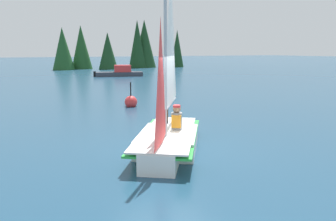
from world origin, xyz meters
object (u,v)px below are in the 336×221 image
object	(u,v)px
motorboat_distant	(120,72)
buoy_marker	(131,102)
sailor_crew	(163,118)
sailboat_main	(168,125)
sailor_helm	(177,124)

from	to	relation	value
motorboat_distant	buoy_marker	world-z (taller)	buoy_marker
sailor_crew	buoy_marker	bearing A→B (deg)	-156.80
sailor_crew	motorboat_distant	xyz separation A→B (m)	(-6.92, -24.03, -0.23)
sailor_crew	motorboat_distant	distance (m)	25.01
sailboat_main	sailor_crew	xyz separation A→B (m)	(-0.37, -1.05, -0.06)
sailor_helm	motorboat_distant	world-z (taller)	sailor_helm
buoy_marker	motorboat_distant	bearing A→B (deg)	-107.51
sailboat_main	sailor_crew	size ratio (longest dim) A/B	4.30
sailor_crew	motorboat_distant	size ratio (longest dim) A/B	0.23
sailor_helm	buoy_marker	distance (m)	6.91
sailor_helm	sailor_crew	size ratio (longest dim) A/B	1.00
motorboat_distant	buoy_marker	distance (m)	19.02
sailor_helm	buoy_marker	bearing A→B (deg)	-155.53
sailboat_main	sailor_helm	size ratio (longest dim) A/B	4.30
sailboat_main	buoy_marker	xyz separation A→B (m)	(-1.57, -6.95, -0.46)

